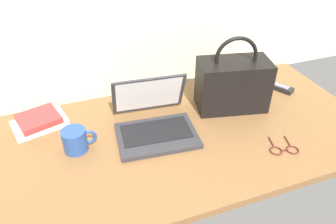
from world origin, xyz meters
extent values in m
cube|color=brown|center=(0.00, 0.00, 0.01)|extent=(1.60, 0.76, 0.03)
cube|color=#2D2D33|center=(-0.08, 0.01, 0.04)|extent=(0.33, 0.25, 0.02)
cube|color=black|center=(-0.08, 0.03, 0.05)|extent=(0.28, 0.17, 0.00)
cube|color=#2D2D33|center=(-0.07, 0.16, 0.14)|extent=(0.31, 0.11, 0.19)
cube|color=white|center=(-0.07, 0.15, 0.14)|extent=(0.28, 0.09, 0.16)
cylinder|color=#26478C|center=(-0.39, 0.05, 0.07)|extent=(0.09, 0.09, 0.09)
torus|color=#26478C|center=(-0.34, 0.05, 0.07)|extent=(0.06, 0.01, 0.06)
cylinder|color=brown|center=(-0.39, 0.05, 0.11)|extent=(0.08, 0.08, 0.00)
cube|color=black|center=(0.59, 0.17, 0.04)|extent=(0.12, 0.16, 0.02)
cube|color=slate|center=(0.59, 0.17, 0.05)|extent=(0.09, 0.12, 0.00)
torus|color=#591E19|center=(0.31, -0.22, 0.03)|extent=(0.06, 0.06, 0.01)
torus|color=#591E19|center=(0.37, -0.24, 0.03)|extent=(0.06, 0.06, 0.01)
cube|color=#591E19|center=(0.34, -0.23, 0.03)|extent=(0.02, 0.01, 0.00)
cube|color=#591E19|center=(0.32, -0.17, 0.03)|extent=(0.02, 0.06, 0.00)
cube|color=#591E19|center=(0.38, -0.19, 0.03)|extent=(0.02, 0.06, 0.00)
cube|color=black|center=(0.30, 0.11, 0.14)|extent=(0.33, 0.22, 0.22)
torus|color=black|center=(0.30, 0.11, 0.27)|extent=(0.18, 0.05, 0.18)
cube|color=silver|center=(-0.51, 0.25, 0.04)|extent=(0.24, 0.18, 0.03)
cube|color=#B23333|center=(-0.51, 0.25, 0.07)|extent=(0.19, 0.18, 0.02)
camera|label=1|loc=(-0.38, -0.93, 0.85)|focal=34.50mm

